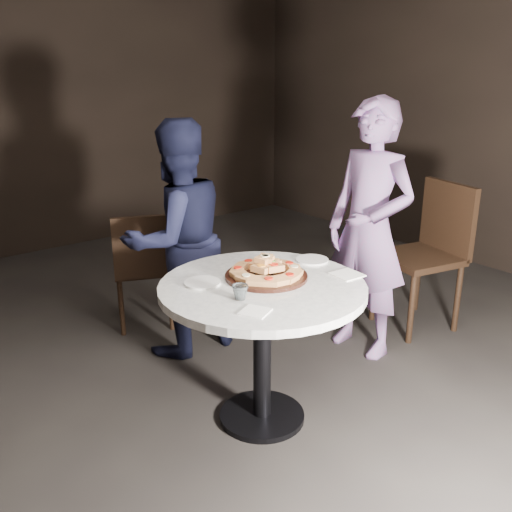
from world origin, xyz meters
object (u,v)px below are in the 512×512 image
at_px(table, 262,311).
at_px(focaccia_pile, 266,269).
at_px(water_glass, 240,292).
at_px(diner_teal, 369,230).
at_px(chair_far, 143,263).
at_px(serving_board, 266,276).
at_px(chair_right, 431,245).
at_px(diner_navy, 177,240).

xyz_separation_m(table, focaccia_pile, (0.07, 0.06, 0.19)).
distance_m(water_glass, diner_teal, 1.24).
bearing_deg(chair_far, diner_teal, 153.37).
distance_m(water_glass, chair_far, 1.49).
bearing_deg(table, serving_board, 38.08).
xyz_separation_m(chair_right, diner_navy, (-1.56, 0.76, 0.16)).
bearing_deg(diner_navy, chair_far, -84.46).
xyz_separation_m(water_glass, diner_teal, (1.21, 0.29, 0.01)).
bearing_deg(chair_right, serving_board, -72.71).
distance_m(focaccia_pile, water_glass, 0.30).
bearing_deg(focaccia_pile, serving_board, -141.07).
relative_size(serving_board, chair_far, 0.49).
bearing_deg(chair_far, water_glass, 103.50).
height_order(water_glass, diner_navy, diner_navy).
xyz_separation_m(serving_board, focaccia_pile, (0.00, 0.00, 0.04)).
height_order(focaccia_pile, diner_navy, diner_navy).
bearing_deg(water_glass, diner_teal, 13.34).
height_order(chair_far, chair_right, chair_right).
xyz_separation_m(chair_right, diner_teal, (-0.63, 0.02, 0.22)).
bearing_deg(diner_teal, chair_right, 82.91).
relative_size(table, diner_navy, 0.89).
bearing_deg(serving_board, focaccia_pile, 38.93).
relative_size(table, chair_far, 1.57).
height_order(serving_board, diner_teal, diner_teal).
height_order(table, chair_right, chair_right).
bearing_deg(serving_board, diner_navy, 88.68).
xyz_separation_m(serving_board, water_glass, (-0.26, -0.14, 0.03)).
distance_m(water_glass, chair_right, 1.87).
xyz_separation_m(focaccia_pile, chair_far, (-0.02, 1.29, -0.32)).
xyz_separation_m(focaccia_pile, water_glass, (-0.27, -0.14, -0.01)).
relative_size(chair_far, diner_teal, 0.52).
relative_size(serving_board, chair_right, 0.41).
bearing_deg(table, chair_right, 6.30).
relative_size(table, focaccia_pile, 3.58).
xyz_separation_m(table, diner_navy, (0.09, 0.94, 0.12)).
height_order(focaccia_pile, chair_far, focaccia_pile).
bearing_deg(water_glass, table, 22.66).
bearing_deg(focaccia_pile, chair_right, 4.57).
bearing_deg(chair_right, focaccia_pile, -72.79).
relative_size(focaccia_pile, chair_right, 0.36).
relative_size(chair_right, diner_teal, 0.63).
distance_m(table, water_glass, 0.28).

